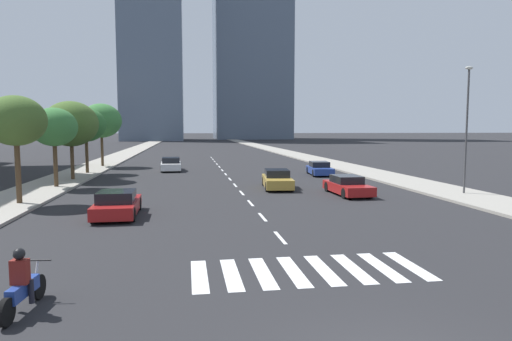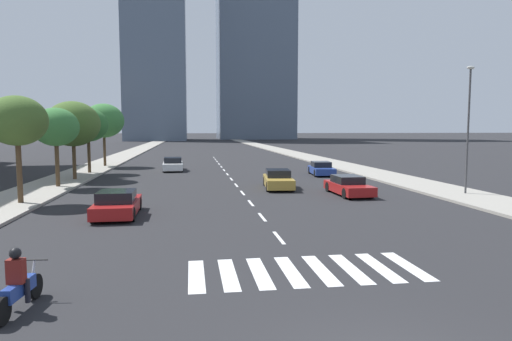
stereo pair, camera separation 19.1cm
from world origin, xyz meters
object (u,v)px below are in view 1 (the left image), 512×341
(sedan_blue_0, at_px, (320,169))
(street_tree_third, at_px, (71,124))
(street_lamp_east, at_px, (467,121))
(motorcycle_trailing, at_px, (23,287))
(street_tree_fourth, at_px, (86,125))
(sedan_gold_1, at_px, (277,180))
(sedan_white_3, at_px, (171,165))
(street_tree_second, at_px, (54,127))
(sedan_red_4, at_px, (117,204))
(street_tree_fifth, at_px, (101,121))
(street_tree_nearest, at_px, (16,121))
(sedan_red_2, at_px, (348,186))

(sedan_blue_0, xyz_separation_m, street_tree_third, (-20.55, -1.41, 3.92))
(street_lamp_east, height_order, street_tree_third, street_lamp_east)
(motorcycle_trailing, relative_size, street_tree_fourth, 0.37)
(sedan_gold_1, xyz_separation_m, street_tree_fourth, (-15.06, 11.95, 3.83))
(sedan_gold_1, distance_m, sedan_white_3, 16.20)
(motorcycle_trailing, height_order, street_tree_third, street_tree_third)
(sedan_gold_1, height_order, street_tree_fourth, street_tree_fourth)
(sedan_white_3, distance_m, street_tree_second, 14.64)
(sedan_red_4, height_order, street_tree_fourth, street_tree_fourth)
(street_lamp_east, height_order, street_tree_fourth, street_lamp_east)
(sedan_gold_1, bearing_deg, street_tree_fourth, -122.60)
(sedan_white_3, xyz_separation_m, street_tree_fifth, (-7.35, 5.18, 4.33))
(street_tree_third, bearing_deg, street_tree_nearest, -90.00)
(street_tree_third, bearing_deg, sedan_gold_1, -23.96)
(sedan_gold_1, relative_size, street_tree_fourth, 0.84)
(motorcycle_trailing, height_order, street_tree_fourth, street_tree_fourth)
(street_lamp_east, bearing_deg, street_tree_third, 155.52)
(sedan_gold_1, distance_m, street_tree_nearest, 16.29)
(sedan_red_2, xyz_separation_m, sedan_white_3, (-11.44, 17.91, 0.05))
(street_tree_fifth, bearing_deg, sedan_red_2, -50.85)
(street_tree_fourth, bearing_deg, street_tree_fifth, 90.00)
(sedan_blue_0, bearing_deg, sedan_gold_1, -28.84)
(sedan_blue_0, relative_size, sedan_red_4, 1.01)
(sedan_red_2, distance_m, sedan_white_3, 21.25)
(street_tree_fifth, bearing_deg, sedan_blue_0, -28.89)
(street_tree_fifth, bearing_deg, sedan_gold_1, -52.23)
(sedan_white_3, distance_m, sedan_red_4, 23.00)
(sedan_red_4, xyz_separation_m, street_tree_third, (-5.63, 15.37, 3.91))
(sedan_white_3, distance_m, street_tree_third, 11.24)
(street_tree_third, bearing_deg, sedan_red_4, -69.88)
(motorcycle_trailing, height_order, street_tree_second, street_tree_second)
(sedan_gold_1, bearing_deg, street_tree_second, -92.14)
(street_tree_nearest, height_order, street_tree_fifth, street_tree_fifth)
(street_tree_nearest, height_order, street_tree_fourth, street_tree_fourth)
(motorcycle_trailing, relative_size, street_tree_third, 0.35)
(street_tree_fifth, bearing_deg, street_tree_second, -90.00)
(street_tree_second, bearing_deg, sedan_gold_1, -7.98)
(sedan_white_3, relative_size, street_lamp_east, 0.62)
(street_tree_third, bearing_deg, sedan_white_3, 45.80)
(motorcycle_trailing, height_order, sedan_gold_1, motorcycle_trailing)
(street_tree_second, height_order, street_tree_fourth, street_tree_fourth)
(sedan_red_4, bearing_deg, sedan_gold_1, -47.95)
(street_lamp_east, distance_m, street_tree_fourth, 30.91)
(sedan_white_3, distance_m, street_tree_fourth, 8.60)
(sedan_blue_0, distance_m, street_tree_fifth, 23.88)
(sedan_red_2, height_order, street_tree_second, street_tree_second)
(sedan_gold_1, relative_size, street_tree_fifth, 0.74)
(street_tree_third, bearing_deg, street_tree_fourth, 90.00)
(motorcycle_trailing, xyz_separation_m, street_tree_fourth, (-5.22, 31.78, 3.84))
(street_tree_second, xyz_separation_m, street_tree_fifth, (0.00, 17.32, 0.74))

